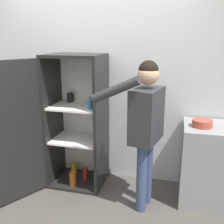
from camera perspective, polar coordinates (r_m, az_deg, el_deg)
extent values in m
plane|color=#4C4742|center=(3.09, -8.59, -20.95)|extent=(12.00, 12.00, 0.00)
cube|color=silver|center=(3.45, -3.13, 6.32)|extent=(7.00, 0.06, 2.55)
cube|color=black|center=(3.64, -7.12, -14.41)|extent=(0.67, 0.56, 0.04)
cube|color=black|center=(3.15, -8.15, 12.08)|extent=(0.67, 0.56, 0.04)
cube|color=white|center=(3.54, -6.03, -0.86)|extent=(0.67, 0.03, 1.59)
cube|color=black|center=(3.44, -12.56, -1.68)|extent=(0.04, 0.56, 1.59)
cube|color=black|center=(3.20, -2.29, -2.58)|extent=(0.04, 0.56, 1.59)
cube|color=white|center=(3.39, -7.46, -5.88)|extent=(0.60, 0.49, 0.02)
cube|color=white|center=(3.25, -7.73, 1.22)|extent=(0.60, 0.49, 0.02)
cube|color=black|center=(3.09, -20.68, -4.36)|extent=(0.38, 0.60, 1.59)
cylinder|color=#9E4C19|center=(3.46, -8.54, -14.18)|extent=(0.09, 0.09, 0.18)
cylinder|color=black|center=(3.45, -9.09, 3.18)|extent=(0.08, 0.08, 0.11)
cylinder|color=teal|center=(3.06, -4.80, 1.60)|extent=(0.06, 0.06, 0.10)
cylinder|color=#1E5123|center=(3.60, -3.08, -13.37)|extent=(0.07, 0.07, 0.10)
cylinder|color=#B78C1E|center=(3.71, -8.26, -12.10)|extent=(0.08, 0.08, 0.16)
cylinder|color=maroon|center=(3.54, -5.85, -13.30)|extent=(0.07, 0.07, 0.18)
cylinder|color=teal|center=(3.14, -4.33, 2.18)|extent=(0.08, 0.08, 0.12)
cylinder|color=#384770|center=(2.91, 6.47, -14.03)|extent=(0.11, 0.11, 0.79)
cylinder|color=#384770|center=(3.06, 7.69, -12.50)|extent=(0.11, 0.11, 0.79)
cube|color=#2D2D33|center=(2.73, 7.58, -0.71)|extent=(0.34, 0.49, 0.56)
sphere|color=#DBAD89|center=(2.64, 7.91, 8.13)|extent=(0.22, 0.22, 0.22)
sphere|color=black|center=(2.63, 7.94, 8.95)|extent=(0.20, 0.20, 0.20)
cylinder|color=#2D2D33|center=(2.52, 0.79, 4.84)|extent=(0.52, 0.20, 0.30)
cylinder|color=#2D2D33|center=(2.96, 9.17, -0.01)|extent=(0.09, 0.09, 0.53)
cube|color=gray|center=(3.23, 19.86, -10.56)|extent=(0.56, 0.59, 0.92)
cylinder|color=#B24738|center=(2.99, 19.05, -2.33)|extent=(0.21, 0.21, 0.08)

